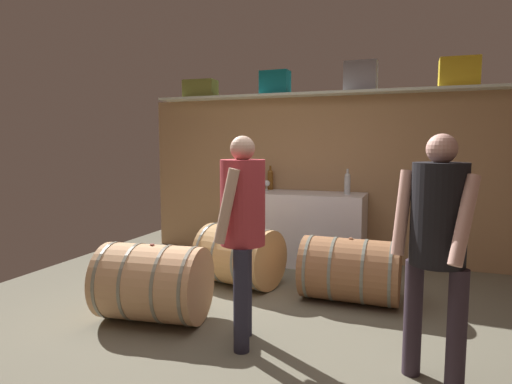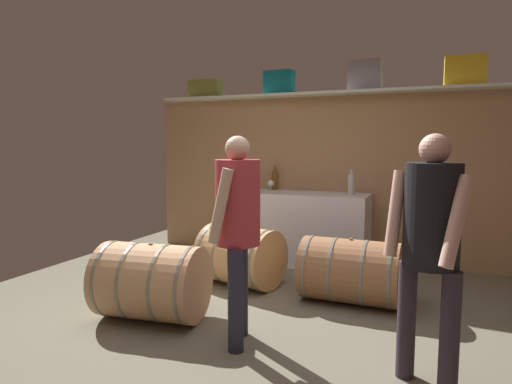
% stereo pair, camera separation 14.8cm
% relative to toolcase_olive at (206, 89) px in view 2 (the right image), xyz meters
% --- Properties ---
extents(ground_plane, '(5.93, 8.27, 0.02)m').
position_rel_toolcase_olive_xyz_m(ground_plane, '(1.62, -1.75, -2.26)').
color(ground_plane, '#696553').
extents(back_wall_panel, '(4.73, 0.10, 2.10)m').
position_rel_toolcase_olive_xyz_m(back_wall_panel, '(1.62, 0.15, -1.20)').
color(back_wall_panel, '#A57D55').
rests_on(back_wall_panel, ground).
extents(high_shelf_board, '(4.35, 0.40, 0.03)m').
position_rel_toolcase_olive_xyz_m(high_shelf_board, '(1.62, 0.00, -0.13)').
color(high_shelf_board, silver).
rests_on(high_shelf_board, back_wall_panel).
extents(toolcase_olive, '(0.45, 0.28, 0.24)m').
position_rel_toolcase_olive_xyz_m(toolcase_olive, '(0.00, 0.00, 0.00)').
color(toolcase_olive, olive).
rests_on(toolcase_olive, high_shelf_board).
extents(toolcase_teal, '(0.38, 0.22, 0.30)m').
position_rel_toolcase_olive_xyz_m(toolcase_teal, '(1.08, 0.00, 0.03)').
color(toolcase_teal, '#0F7480').
rests_on(toolcase_teal, high_shelf_board).
extents(toolcase_grey, '(0.39, 0.21, 0.36)m').
position_rel_toolcase_olive_xyz_m(toolcase_grey, '(2.16, 0.00, 0.06)').
color(toolcase_grey, gray).
rests_on(toolcase_grey, high_shelf_board).
extents(toolcase_yellow, '(0.42, 0.30, 0.32)m').
position_rel_toolcase_olive_xyz_m(toolcase_yellow, '(3.24, 0.00, 0.04)').
color(toolcase_yellow, yellow).
rests_on(toolcase_yellow, high_shelf_board).
extents(work_cabinet, '(1.65, 0.63, 0.89)m').
position_rel_toolcase_olive_xyz_m(work_cabinet, '(1.46, -0.22, -1.80)').
color(work_cabinet, white).
rests_on(work_cabinet, ground).
extents(wine_bottle_clear, '(0.08, 0.08, 0.31)m').
position_rel_toolcase_olive_xyz_m(wine_bottle_clear, '(2.06, -0.19, -1.22)').
color(wine_bottle_clear, '#B8BBBD').
rests_on(wine_bottle_clear, work_cabinet).
extents(wine_bottle_amber, '(0.07, 0.07, 0.32)m').
position_rel_toolcase_olive_xyz_m(wine_bottle_amber, '(1.01, 0.02, -1.21)').
color(wine_bottle_amber, brown).
rests_on(wine_bottle_amber, work_cabinet).
extents(wine_glass, '(0.08, 0.08, 0.14)m').
position_rel_toolcase_olive_xyz_m(wine_glass, '(1.01, -0.13, -1.26)').
color(wine_glass, white).
rests_on(wine_glass, work_cabinet).
extents(wine_barrel_near, '(0.95, 0.74, 0.66)m').
position_rel_toolcase_olive_xyz_m(wine_barrel_near, '(0.78, -2.43, -1.92)').
color(wine_barrel_near, tan).
rests_on(wine_barrel_near, ground).
extents(wine_barrel_far, '(0.91, 0.62, 0.62)m').
position_rel_toolcase_olive_xyz_m(wine_barrel_far, '(2.29, -1.40, -1.94)').
color(wine_barrel_far, '#9A6742').
rests_on(wine_barrel_far, ground).
extents(wine_barrel_flank, '(0.94, 0.80, 0.64)m').
position_rel_toolcase_olive_xyz_m(wine_barrel_flank, '(1.11, -1.30, -1.93)').
color(wine_barrel_flank, tan).
rests_on(wine_barrel_flank, ground).
extents(winemaker_pouring, '(0.45, 0.50, 1.56)m').
position_rel_toolcase_olive_xyz_m(winemaker_pouring, '(1.66, -2.58, -1.29)').
color(winemaker_pouring, '#272636').
rests_on(winemaker_pouring, ground).
extents(visitor_tasting, '(0.51, 0.48, 1.56)m').
position_rel_toolcase_olive_xyz_m(visitor_tasting, '(2.99, -2.69, -1.29)').
color(visitor_tasting, '#322731').
rests_on(visitor_tasting, ground).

